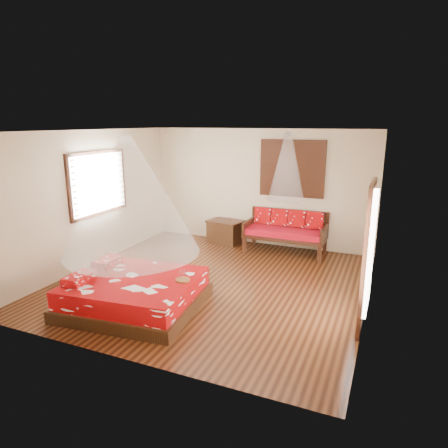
{
  "coord_description": "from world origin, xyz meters",
  "views": [
    {
      "loc": [
        2.96,
        -6.41,
        2.96
      ],
      "look_at": [
        0.21,
        0.04,
        1.15
      ],
      "focal_mm": 32.0,
      "sensor_mm": 36.0,
      "label": 1
    }
  ],
  "objects": [
    {
      "name": "window_left",
      "position": [
        -2.71,
        0.2,
        1.7
      ],
      "size": [
        0.1,
        1.74,
        1.34
      ],
      "color": "black",
      "rests_on": "wall_left"
    },
    {
      "name": "bed",
      "position": [
        -0.74,
        -1.45,
        0.25
      ],
      "size": [
        2.21,
        2.04,
        0.64
      ],
      "rotation": [
        0.0,
        0.0,
        0.1
      ],
      "color": "black",
      "rests_on": "floor"
    },
    {
      "name": "glazed_door",
      "position": [
        2.72,
        -0.6,
        1.07
      ],
      "size": [
        0.08,
        1.02,
        2.16
      ],
      "color": "black",
      "rests_on": "floor"
    },
    {
      "name": "mosquito_net_main",
      "position": [
        -0.72,
        -1.45,
        1.85
      ],
      "size": [
        2.13,
        2.13,
        1.8
      ],
      "primitive_type": "cone",
      "color": "white",
      "rests_on": "ceiling"
    },
    {
      "name": "mosquito_net_daybed",
      "position": [
        0.79,
        2.25,
        2.0
      ],
      "size": [
        0.81,
        0.81,
        1.5
      ],
      "primitive_type": "cone",
      "color": "white",
      "rests_on": "ceiling"
    },
    {
      "name": "room",
      "position": [
        0.0,
        0.0,
        1.4
      ],
      "size": [
        5.54,
        5.54,
        2.84
      ],
      "color": "black",
      "rests_on": "ground"
    },
    {
      "name": "daybed",
      "position": [
        0.79,
        2.38,
        0.52
      ],
      "size": [
        1.85,
        0.82,
        0.96
      ],
      "color": "black",
      "rests_on": "floor"
    },
    {
      "name": "wine_tray",
      "position": [
        0.04,
        -1.23,
        0.55
      ],
      "size": [
        0.23,
        0.23,
        0.19
      ],
      "rotation": [
        0.0,
        0.0,
        -0.14
      ],
      "color": "brown",
      "rests_on": "bed"
    },
    {
      "name": "shutter_panel",
      "position": [
        0.79,
        2.72,
        1.9
      ],
      "size": [
        1.52,
        0.06,
        1.32
      ],
      "color": "black",
      "rests_on": "wall_back"
    },
    {
      "name": "storage_chest",
      "position": [
        -0.76,
        2.45,
        0.29
      ],
      "size": [
        0.93,
        0.76,
        0.57
      ],
      "rotation": [
        0.0,
        0.0,
        -0.19
      ],
      "color": "black",
      "rests_on": "floor"
    }
  ]
}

